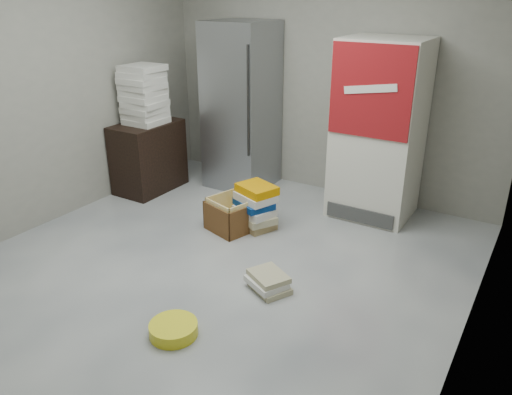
{
  "coord_description": "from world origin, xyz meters",
  "views": [
    {
      "loc": [
        2.26,
        -2.67,
        2.23
      ],
      "look_at": [
        0.18,
        0.7,
        0.56
      ],
      "focal_mm": 35.0,
      "sensor_mm": 36.0,
      "label": 1
    }
  ],
  "objects": [
    {
      "name": "supply_box_stack",
      "position": [
        -1.73,
        1.4,
        1.12
      ],
      "size": [
        0.44,
        0.44,
        0.65
      ],
      "color": "silver",
      "rests_on": "wood_shelf"
    },
    {
      "name": "ground",
      "position": [
        0.0,
        0.0,
        0.0
      ],
      "size": [
        5.0,
        5.0,
        0.0
      ],
      "primitive_type": "plane",
      "color": "beige",
      "rests_on": "ground"
    },
    {
      "name": "phonebook_stack_side",
      "position": [
        0.57,
        0.26,
        0.07
      ],
      "size": [
        0.41,
        0.38,
        0.14
      ],
      "rotation": [
        0.0,
        0.0,
        -0.42
      ],
      "color": "tan",
      "rests_on": "ground"
    },
    {
      "name": "coke_cooler",
      "position": [
        0.75,
        2.12,
        0.9
      ],
      "size": [
        0.8,
        0.73,
        1.8
      ],
      "color": "silver",
      "rests_on": "ground"
    },
    {
      "name": "steel_fridge",
      "position": [
        -0.9,
        2.13,
        0.95
      ],
      "size": [
        0.7,
        0.72,
        1.9
      ],
      "color": "gray",
      "rests_on": "ground"
    },
    {
      "name": "wood_shelf",
      "position": [
        -1.73,
        1.4,
        0.4
      ],
      "size": [
        0.5,
        0.8,
        0.8
      ],
      "primitive_type": "cube",
      "color": "black",
      "rests_on": "ground"
    },
    {
      "name": "phonebook_stack_main",
      "position": [
        -0.11,
        1.16,
        0.23
      ],
      "size": [
        0.48,
        0.44,
        0.45
      ],
      "rotation": [
        0.0,
        0.0,
        -0.39
      ],
      "color": "#987F51",
      "rests_on": "ground"
    },
    {
      "name": "bucket_lid",
      "position": [
        0.29,
        -0.57,
        0.05
      ],
      "size": [
        0.43,
        0.43,
        0.09
      ],
      "primitive_type": "cylinder",
      "rotation": [
        0.0,
        0.0,
        -0.35
      ],
      "color": "yellow",
      "rests_on": "ground"
    },
    {
      "name": "room_shell",
      "position": [
        0.0,
        0.0,
        1.8
      ],
      "size": [
        4.04,
        5.04,
        2.82
      ],
      "color": "gray",
      "rests_on": "ground"
    },
    {
      "name": "cardboard_box",
      "position": [
        -0.29,
        1.01,
        0.14
      ],
      "size": [
        0.51,
        0.51,
        0.33
      ],
      "rotation": [
        0.0,
        0.0,
        -0.29
      ],
      "color": "yellow",
      "rests_on": "ground"
    }
  ]
}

